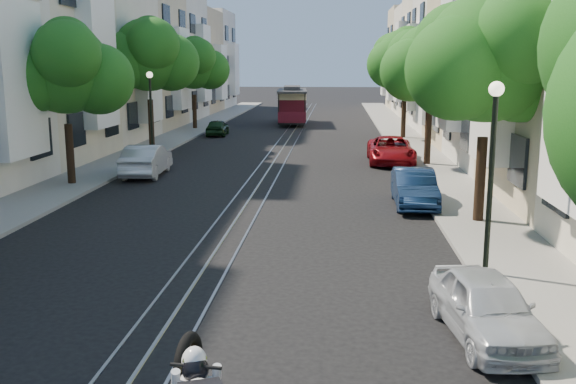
% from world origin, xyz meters
% --- Properties ---
extents(ground, '(200.00, 200.00, 0.00)m').
position_xyz_m(ground, '(0.00, 28.00, 0.00)').
color(ground, black).
rests_on(ground, ground).
extents(sidewalk_east, '(2.50, 80.00, 0.12)m').
position_xyz_m(sidewalk_east, '(7.25, 28.00, 0.06)').
color(sidewalk_east, gray).
rests_on(sidewalk_east, ground).
extents(sidewalk_west, '(2.50, 80.00, 0.12)m').
position_xyz_m(sidewalk_west, '(-7.25, 28.00, 0.06)').
color(sidewalk_west, gray).
rests_on(sidewalk_west, ground).
extents(rail_left, '(0.06, 80.00, 0.02)m').
position_xyz_m(rail_left, '(-0.55, 28.00, 0.01)').
color(rail_left, gray).
rests_on(rail_left, ground).
extents(rail_slot, '(0.06, 80.00, 0.02)m').
position_xyz_m(rail_slot, '(0.00, 28.00, 0.01)').
color(rail_slot, gray).
rests_on(rail_slot, ground).
extents(rail_right, '(0.06, 80.00, 0.02)m').
position_xyz_m(rail_right, '(0.55, 28.00, 0.01)').
color(rail_right, gray).
rests_on(rail_right, ground).
extents(lane_line, '(0.08, 80.00, 0.01)m').
position_xyz_m(lane_line, '(0.00, 28.00, 0.00)').
color(lane_line, tan).
rests_on(lane_line, ground).
extents(townhouses_east, '(7.75, 72.00, 12.00)m').
position_xyz_m(townhouses_east, '(11.87, 27.91, 5.18)').
color(townhouses_east, beige).
rests_on(townhouses_east, ground).
extents(townhouses_west, '(7.75, 72.00, 11.76)m').
position_xyz_m(townhouses_west, '(-11.87, 27.91, 5.08)').
color(townhouses_west, silver).
rests_on(townhouses_west, ground).
extents(tree_e_b, '(4.93, 4.08, 6.68)m').
position_xyz_m(tree_e_b, '(7.26, 8.98, 4.73)').
color(tree_e_b, black).
rests_on(tree_e_b, ground).
extents(tree_e_c, '(4.84, 3.99, 6.52)m').
position_xyz_m(tree_e_c, '(7.26, 19.98, 4.60)').
color(tree_e_c, black).
rests_on(tree_e_c, ground).
extents(tree_e_d, '(5.01, 4.16, 6.85)m').
position_xyz_m(tree_e_d, '(7.26, 30.98, 4.87)').
color(tree_e_d, black).
rests_on(tree_e_d, ground).
extents(tree_w_b, '(4.72, 3.87, 6.27)m').
position_xyz_m(tree_w_b, '(-7.14, 13.98, 4.40)').
color(tree_w_b, black).
rests_on(tree_w_b, ground).
extents(tree_w_c, '(5.13, 4.28, 7.09)m').
position_xyz_m(tree_w_c, '(-7.14, 24.98, 5.07)').
color(tree_w_c, black).
rests_on(tree_w_c, ground).
extents(tree_w_d, '(4.84, 3.99, 6.52)m').
position_xyz_m(tree_w_d, '(-7.14, 35.98, 4.60)').
color(tree_w_d, black).
rests_on(tree_w_d, ground).
extents(lamp_east, '(0.32, 0.32, 4.16)m').
position_xyz_m(lamp_east, '(6.30, 4.00, 2.85)').
color(lamp_east, black).
rests_on(lamp_east, ground).
extents(lamp_west, '(0.32, 0.32, 4.16)m').
position_xyz_m(lamp_west, '(-6.30, 22.00, 2.85)').
color(lamp_west, black).
rests_on(lamp_west, ground).
extents(cable_car, '(2.64, 7.20, 2.72)m').
position_xyz_m(cable_car, '(-0.50, 41.03, 1.61)').
color(cable_car, black).
rests_on(cable_car, ground).
extents(parked_car_e_near, '(1.75, 3.45, 1.12)m').
position_xyz_m(parked_car_e_near, '(5.60, 0.82, 0.56)').
color(parked_car_e_near, silver).
rests_on(parked_car_e_near, ground).
extents(parked_car_e_mid, '(1.31, 3.71, 1.22)m').
position_xyz_m(parked_car_e_mid, '(5.60, 11.33, 0.61)').
color(parked_car_e_mid, '#0C1F40').
rests_on(parked_car_e_mid, ground).
extents(parked_car_e_far, '(2.14, 4.58, 1.27)m').
position_xyz_m(parked_car_e_far, '(5.60, 20.78, 0.63)').
color(parked_car_e_far, maroon).
rests_on(parked_car_e_far, ground).
extents(parked_car_w_mid, '(1.62, 4.09, 1.32)m').
position_xyz_m(parked_car_w_mid, '(-4.98, 16.52, 0.66)').
color(parked_car_w_mid, silver).
rests_on(parked_car_w_mid, ground).
extents(parked_car_w_far, '(1.41, 3.21, 1.08)m').
position_xyz_m(parked_car_w_far, '(-4.85, 32.20, 0.54)').
color(parked_car_w_far, black).
rests_on(parked_car_w_far, ground).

